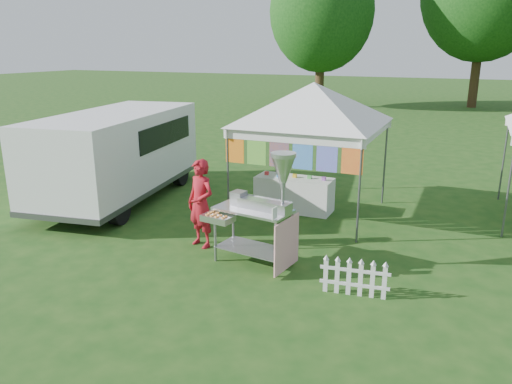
% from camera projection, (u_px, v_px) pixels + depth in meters
% --- Properties ---
extents(ground, '(120.00, 120.00, 0.00)m').
position_uv_depth(ground, '(248.00, 271.00, 8.64)').
color(ground, '#1A4714').
rests_on(ground, ground).
extents(canopy_main, '(4.24, 4.24, 3.45)m').
position_uv_depth(canopy_main, '(314.00, 83.00, 10.88)').
color(canopy_main, '#59595E').
rests_on(canopy_main, ground).
extents(tree_left, '(6.40, 6.40, 9.53)m').
position_uv_depth(tree_left, '(322.00, 11.00, 30.42)').
color(tree_left, '#392014').
rests_on(tree_left, ground).
extents(donut_cart, '(1.60, 0.99, 2.07)m').
position_uv_depth(donut_cart, '(263.00, 200.00, 8.52)').
color(donut_cart, gray).
rests_on(donut_cart, ground).
extents(vendor, '(0.73, 0.59, 1.72)m').
position_uv_depth(vendor, '(201.00, 204.00, 9.52)').
color(vendor, '#AA1521').
rests_on(vendor, ground).
extents(cargo_van, '(2.91, 5.56, 2.20)m').
position_uv_depth(cargo_van, '(120.00, 153.00, 12.51)').
color(cargo_van, white).
rests_on(cargo_van, ground).
extents(picket_fence, '(1.07, 0.16, 0.56)m').
position_uv_depth(picket_fence, '(355.00, 278.00, 7.72)').
color(picket_fence, white).
rests_on(picket_fence, ground).
extents(display_table, '(1.80, 0.70, 0.79)m').
position_uv_depth(display_table, '(294.00, 194.00, 11.79)').
color(display_table, white).
rests_on(display_table, ground).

